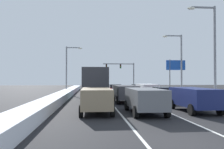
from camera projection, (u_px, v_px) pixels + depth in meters
ground_plane at (122, 99)px, 26.43m from camera, size 120.00×120.00×0.00m
lane_stripe_between_right_lane_and_center_lane at (130, 96)px, 31.15m from camera, size 0.14×50.41×0.01m
lane_stripe_between_center_lane_and_left_lane at (105, 96)px, 30.84m from camera, size 0.14×50.41×0.01m
snow_bank_right_shoulder at (167, 94)px, 31.65m from camera, size 1.96×50.41×0.48m
snow_bank_left_shoulder at (66, 94)px, 30.36m from camera, size 1.59×50.41×0.75m
suv_navy_right_lane_nearest at (194, 97)px, 16.05m from camera, size 2.16×4.90×1.67m
sedan_maroon_right_lane_second at (163, 95)px, 22.66m from camera, size 2.00×4.50×1.51m
suv_white_right_lane_third at (147, 89)px, 28.96m from camera, size 2.16×4.90×1.67m
sedan_black_right_lane_fourth at (138, 89)px, 34.71m from camera, size 2.00×4.50×1.51m
suv_gray_center_lane_nearest at (145, 98)px, 15.16m from camera, size 2.16×4.90×1.67m
suv_charcoal_center_lane_second at (125, 92)px, 22.43m from camera, size 2.16×4.90×1.67m
sedan_silver_center_lane_third at (119, 91)px, 28.77m from camera, size 2.00×4.50×1.51m
sedan_red_center_lane_fourth at (115, 89)px, 34.39m from camera, size 2.00×4.50×1.51m
suv_tan_left_lane_nearest at (96, 98)px, 15.45m from camera, size 2.16×4.90×1.67m
box_truck_left_lane_second at (95, 83)px, 22.73m from camera, size 2.53×7.20×3.36m
sedan_navy_left_lane_third at (94, 90)px, 31.06m from camera, size 2.00×4.50×1.51m
suv_maroon_left_lane_fourth at (93, 87)px, 38.07m from camera, size 2.16×4.90×1.67m
traffic_light_gantry at (124, 70)px, 54.28m from camera, size 7.54×0.47×6.20m
street_lamp_right_near at (211, 46)px, 20.36m from camera, size 2.66×0.36×8.91m
street_lamp_right_mid at (179, 60)px, 29.53m from camera, size 2.66×0.36×8.12m
street_lamp_left_mid at (69, 65)px, 36.78m from camera, size 2.66×0.36×7.60m
roadside_sign_right at (176, 69)px, 36.99m from camera, size 3.20×0.16×5.50m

